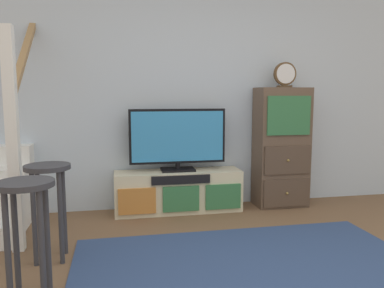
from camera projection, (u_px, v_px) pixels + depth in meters
The scene contains 8 objects.
back_wall at pixel (200, 87), 4.33m from camera, with size 6.40×0.12×2.70m, color silver.
area_rug at pixel (256, 275), 2.70m from camera, with size 2.60×1.80×0.01m, color navy.
media_console at pixel (178, 191), 4.16m from camera, with size 1.37×0.38×0.45m.
television at pixel (178, 138), 4.11m from camera, with size 1.04×0.22×0.67m.
side_cabinet at pixel (281, 147), 4.34m from camera, with size 0.58×0.38×1.35m.
desk_clock at pixel (285, 75), 4.23m from camera, with size 0.25×0.08×0.28m.
bar_stool_near at pixel (27, 214), 2.29m from camera, with size 0.34×0.34×0.76m.
bar_stool_far at pixel (48, 190), 2.90m from camera, with size 0.34×0.34×0.74m.
Camera 1 is at (-0.94, -1.82, 1.27)m, focal length 35.79 mm.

